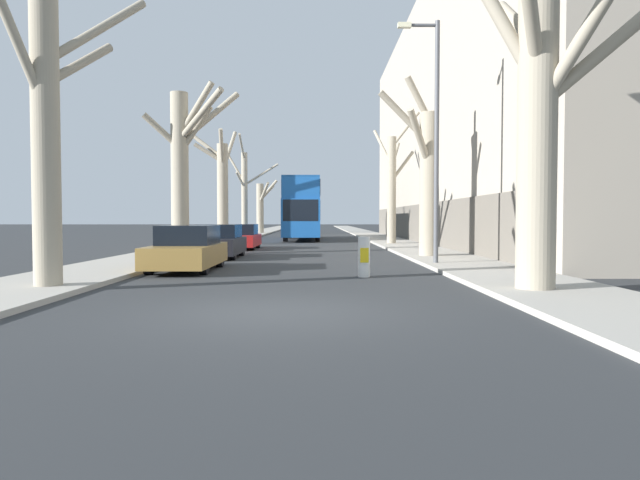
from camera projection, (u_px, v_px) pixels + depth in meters
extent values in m
plane|color=#2B2D30|center=(274.00, 312.00, 9.68)|extent=(300.00, 300.00, 0.00)
cube|color=#A39E93|center=(255.00, 233.00, 59.61)|extent=(2.95, 120.00, 0.12)
cube|color=#A39E93|center=(365.00, 233.00, 59.67)|extent=(2.95, 120.00, 0.12)
cube|color=#9E9384|center=(494.00, 121.00, 36.92)|extent=(10.00, 44.24, 15.87)
cube|color=#5E584F|center=(416.00, 224.00, 37.14)|extent=(0.12, 43.35, 2.50)
cylinder|color=gray|center=(46.00, 143.00, 12.48)|extent=(0.60, 0.60, 6.51)
cylinder|color=gray|center=(97.00, 30.00, 13.38)|extent=(1.80, 2.23, 2.17)
cylinder|color=gray|center=(17.00, 40.00, 11.82)|extent=(0.85, 1.43, 2.71)
cylinder|color=gray|center=(79.00, 65.00, 13.16)|extent=(1.13, 1.72, 1.41)
cylinder|color=gray|center=(180.00, 174.00, 25.08)|extent=(0.77, 0.77, 7.13)
cylinder|color=gray|center=(162.00, 131.00, 24.69)|extent=(1.65, 0.96, 1.52)
cylinder|color=gray|center=(200.00, 116.00, 24.05)|extent=(2.45, 2.20, 2.04)
cylinder|color=gray|center=(195.00, 130.00, 24.90)|extent=(1.68, 0.54, 2.16)
cylinder|color=gray|center=(209.00, 118.00, 25.65)|extent=(2.66, 1.63, 2.61)
cylinder|color=gray|center=(195.00, 110.00, 24.61)|extent=(1.89, 1.08, 2.36)
cylinder|color=gray|center=(223.00, 194.00, 35.76)|extent=(0.69, 0.69, 6.28)
cylinder|color=gray|center=(209.00, 153.00, 35.54)|extent=(1.86, 0.50, 1.27)
cylinder|color=gray|center=(229.00, 151.00, 36.50)|extent=(0.86, 1.95, 2.80)
cylinder|color=gray|center=(208.00, 147.00, 35.88)|extent=(2.05, 0.74, 1.58)
cylinder|color=gray|center=(222.00, 149.00, 34.98)|extent=(0.38, 1.60, 2.39)
cylinder|color=gray|center=(244.00, 195.00, 47.40)|extent=(0.52, 0.52, 7.07)
cylinder|color=gray|center=(241.00, 180.00, 46.71)|extent=(0.68, 1.46, 1.31)
cylinder|color=gray|center=(261.00, 175.00, 47.70)|extent=(2.89, 0.91, 1.94)
cylinder|color=gray|center=(242.00, 147.00, 45.94)|extent=(0.23, 2.74, 1.86)
cylinder|color=gray|center=(235.00, 167.00, 47.62)|extent=(1.79, 0.86, 2.78)
cylinder|color=gray|center=(260.00, 209.00, 59.40)|extent=(0.75, 0.75, 5.24)
cylinder|color=gray|center=(267.00, 193.00, 59.75)|extent=(1.64, 1.14, 1.76)
cylinder|color=gray|center=(264.00, 193.00, 58.02)|extent=(1.37, 2.87, 2.05)
cylinder|color=gray|center=(268.00, 190.00, 59.29)|extent=(1.96, 0.35, 2.19)
cylinder|color=gray|center=(537.00, 132.00, 11.92)|extent=(0.81, 0.81, 6.81)
cylinder|color=gray|center=(578.00, 45.00, 11.29)|extent=(1.51, 1.51, 2.58)
cylinder|color=gray|center=(614.00, 42.00, 11.41)|extent=(2.96, 1.23, 2.61)
cylinder|color=gray|center=(502.00, 22.00, 12.02)|extent=(1.72, 0.71, 2.90)
cylinder|color=gray|center=(519.00, 25.00, 12.53)|extent=(0.66, 1.65, 1.48)
cylinder|color=gray|center=(429.00, 186.00, 22.73)|extent=(0.75, 0.75, 5.81)
cylinder|color=gray|center=(420.00, 139.00, 22.03)|extent=(1.30, 1.59, 2.19)
cylinder|color=gray|center=(405.00, 118.00, 22.44)|extent=(2.22, 0.66, 2.10)
cylinder|color=gray|center=(419.00, 99.00, 22.41)|extent=(1.25, 0.72, 1.78)
cylinder|color=gray|center=(392.00, 191.00, 34.14)|extent=(0.54, 0.54, 6.49)
cylinder|color=gray|center=(383.00, 148.00, 35.34)|extent=(0.98, 2.78, 2.63)
cylinder|color=gray|center=(402.00, 166.00, 34.42)|extent=(1.58, 0.90, 1.91)
cylinder|color=gray|center=(395.00, 155.00, 35.07)|extent=(0.91, 2.19, 1.81)
cylinder|color=gray|center=(405.00, 130.00, 33.66)|extent=(1.70, 0.94, 2.07)
cube|color=#19519E|center=(303.00, 218.00, 42.93)|extent=(2.57, 11.61, 2.58)
cube|color=#19519E|center=(303.00, 192.00, 42.86)|extent=(2.52, 11.38, 1.41)
cube|color=navy|center=(303.00, 181.00, 42.83)|extent=(2.52, 11.38, 0.12)
cube|color=black|center=(303.00, 211.00, 42.91)|extent=(2.60, 10.22, 1.34)
cube|color=black|center=(303.00, 191.00, 42.86)|extent=(2.60, 10.22, 1.07)
cube|color=black|center=(301.00, 210.00, 37.13)|extent=(2.32, 0.06, 1.41)
cylinder|color=black|center=(285.00, 234.00, 39.49)|extent=(0.30, 0.99, 0.99)
cylinder|color=black|center=(318.00, 234.00, 39.50)|extent=(0.30, 0.99, 0.99)
cylinder|color=black|center=(290.00, 232.00, 46.22)|extent=(0.30, 0.99, 0.99)
cylinder|color=black|center=(318.00, 232.00, 46.23)|extent=(0.30, 0.99, 0.99)
cube|color=olive|center=(187.00, 255.00, 17.43)|extent=(1.79, 4.36, 0.62)
cube|color=black|center=(189.00, 235.00, 17.67)|extent=(1.58, 2.27, 0.59)
cylinder|color=black|center=(149.00, 264.00, 16.13)|extent=(0.20, 0.63, 0.63)
cylinder|color=black|center=(204.00, 264.00, 16.13)|extent=(0.20, 0.63, 0.63)
cylinder|color=black|center=(172.00, 258.00, 18.74)|extent=(0.20, 0.63, 0.63)
cylinder|color=black|center=(220.00, 258.00, 18.75)|extent=(0.20, 0.63, 0.63)
cube|color=black|center=(219.00, 246.00, 23.14)|extent=(1.73, 4.15, 0.63)
cube|color=black|center=(220.00, 231.00, 23.37)|extent=(1.52, 2.16, 0.55)
cylinder|color=black|center=(194.00, 252.00, 21.90)|extent=(0.20, 0.61, 0.61)
cylinder|color=black|center=(233.00, 252.00, 21.91)|extent=(0.20, 0.61, 0.61)
cylinder|color=black|center=(206.00, 249.00, 24.39)|extent=(0.20, 0.61, 0.61)
cylinder|color=black|center=(242.00, 249.00, 24.40)|extent=(0.20, 0.61, 0.61)
cube|color=maroon|center=(241.00, 240.00, 29.74)|extent=(1.75, 4.26, 0.57)
cube|color=black|center=(241.00, 229.00, 29.98)|extent=(1.54, 2.22, 0.55)
cylinder|color=black|center=(222.00, 245.00, 28.47)|extent=(0.20, 0.60, 0.60)
cylinder|color=black|center=(253.00, 245.00, 28.48)|extent=(0.20, 0.60, 0.60)
cylinder|color=black|center=(230.00, 242.00, 31.02)|extent=(0.20, 0.60, 0.60)
cylinder|color=black|center=(258.00, 242.00, 31.03)|extent=(0.20, 0.60, 0.60)
cylinder|color=#4C4F54|center=(437.00, 144.00, 19.00)|extent=(0.16, 0.16, 8.15)
cylinder|color=#4C4F54|center=(421.00, 25.00, 18.85)|extent=(1.10, 0.11, 0.11)
cube|color=beige|center=(404.00, 25.00, 18.84)|extent=(0.44, 0.20, 0.16)
cylinder|color=white|center=(364.00, 257.00, 15.55)|extent=(0.33, 0.33, 1.10)
cube|color=yellow|center=(364.00, 255.00, 15.38)|extent=(0.23, 0.01, 0.40)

